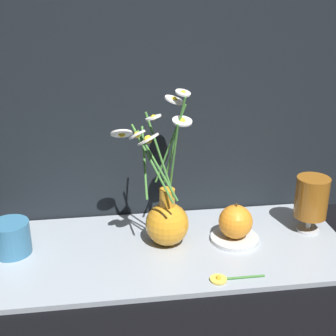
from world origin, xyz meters
TOP-DOWN VIEW (x-y plane):
  - ground_plane at (0.00, 0.00)m, footprint 6.00×6.00m
  - shelf at (0.00, 0.00)m, footprint 0.84×0.36m
  - backdrop_wall at (0.00, 0.19)m, footprint 1.34×0.02m
  - vase_with_flowers at (-0.00, 0.02)m, footprint 0.19×0.20m
  - yellow_mug at (-0.36, 0.03)m, footprint 0.10×0.09m
  - tea_glass at (0.36, 0.03)m, footprint 0.08×0.08m
  - saucer_plate at (0.16, 0.01)m, footprint 0.12×0.12m
  - orange_fruit at (0.16, 0.01)m, footprint 0.08×0.08m
  - loose_daisy at (0.10, -0.14)m, footprint 0.12×0.04m

SIDE VIEW (x-z plane):
  - ground_plane at x=0.00m, z-range 0.00..0.00m
  - shelf at x=0.00m, z-range 0.00..0.01m
  - loose_daisy at x=0.10m, z-range 0.01..0.02m
  - saucer_plate at x=0.16m, z-range 0.01..0.02m
  - yellow_mug at x=-0.36m, z-range 0.01..0.09m
  - orange_fruit at x=0.16m, z-range 0.02..0.11m
  - vase_with_flowers at x=0.00m, z-range -0.09..0.27m
  - tea_glass at x=0.36m, z-range 0.03..0.17m
  - backdrop_wall at x=0.00m, z-range 0.00..1.10m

